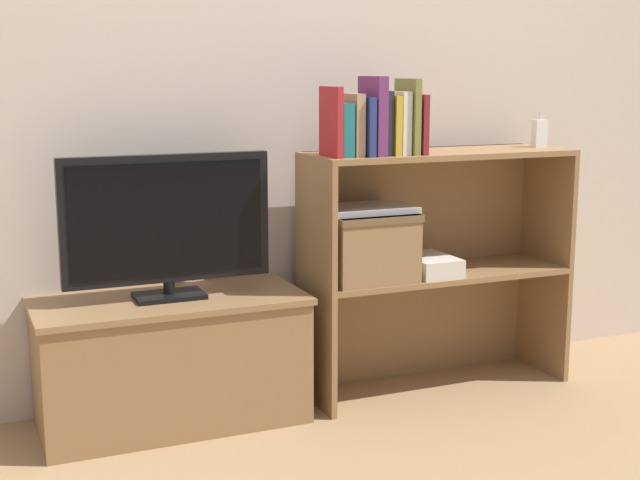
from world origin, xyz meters
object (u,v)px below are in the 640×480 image
at_px(tv, 167,222).
at_px(book_tan, 353,125).
at_px(book_mustard, 390,125).
at_px(book_olive, 408,116).
at_px(storage_basket_left, 365,242).
at_px(magazine_stack, 429,265).
at_px(tv_stand, 171,360).
at_px(book_teal, 342,130).
at_px(book_ivory, 399,123).
at_px(book_charcoal, 382,123).
at_px(book_crimson, 331,122).
at_px(book_plum, 373,116).
at_px(laptop, 365,209).
at_px(book_maroon, 415,124).
at_px(book_navy, 363,126).
at_px(baby_monitor, 539,133).

xyz_separation_m(tv, book_tan, (0.61, -0.09, 0.30)).
height_order(tv, book_mustard, book_mustard).
bearing_deg(book_olive, book_tan, 180.00).
bearing_deg(storage_basket_left, magazine_stack, -4.69).
relative_size(tv_stand, book_teal, 4.97).
bearing_deg(book_ivory, book_charcoal, 180.00).
distance_m(book_crimson, book_plum, 0.15).
xyz_separation_m(book_tan, storage_basket_left, (0.07, 0.04, -0.40)).
xyz_separation_m(tv_stand, book_teal, (0.57, -0.09, 0.74)).
distance_m(tv_stand, book_tan, 0.97).
relative_size(book_charcoal, book_olive, 0.84).
bearing_deg(tv, laptop, -3.60).
relative_size(tv_stand, laptop, 2.73).
bearing_deg(magazine_stack, book_olive, -168.23).
height_order(book_maroon, storage_basket_left, book_maroon).
height_order(book_navy, magazine_stack, book_navy).
height_order(book_ivory, magazine_stack, book_ivory).
height_order(book_teal, book_tan, book_tan).
xyz_separation_m(book_plum, book_olive, (0.13, 0.00, -0.00)).
distance_m(book_charcoal, book_maroon, 0.12).
xyz_separation_m(book_plum, book_maroon, (0.16, 0.00, -0.03)).
height_order(book_crimson, book_ivory, book_crimson).
relative_size(book_crimson, magazine_stack, 0.96).
distance_m(tv, storage_basket_left, 0.68).
height_order(book_navy, book_charcoal, book_charcoal).
bearing_deg(tv, magazine_stack, -3.89).
distance_m(tv_stand, storage_basket_left, 0.76).
bearing_deg(book_crimson, book_charcoal, 0.00).
xyz_separation_m(tv, book_teal, (0.57, -0.09, 0.28)).
bearing_deg(magazine_stack, laptop, 175.31).
relative_size(book_teal, book_mustard, 0.89).
xyz_separation_m(book_teal, book_tan, (0.04, 0.00, 0.01)).
bearing_deg(book_crimson, book_olive, 0.00).
xyz_separation_m(book_crimson, book_tan, (0.08, 0.00, -0.01)).
height_order(book_ivory, book_olive, book_olive).
relative_size(book_crimson, storage_basket_left, 0.76).
distance_m(book_teal, book_plum, 0.12).
xyz_separation_m(book_teal, baby_monitor, (0.82, 0.06, -0.04)).
height_order(book_mustard, book_olive, book_olive).
height_order(book_plum, laptop, book_plum).
height_order(book_tan, book_charcoal, book_charcoal).
bearing_deg(book_charcoal, book_ivory, 0.00).
relative_size(book_crimson, laptop, 0.72).
height_order(book_plum, book_olive, book_plum).
height_order(tv_stand, laptop, laptop).
height_order(book_mustard, storage_basket_left, book_mustard).
relative_size(book_maroon, baby_monitor, 1.53).
bearing_deg(book_olive, tv, 173.98).
relative_size(tv_stand, book_maroon, 4.35).
bearing_deg(laptop, book_tan, -147.30).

